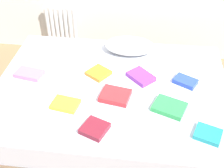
{
  "coord_description": "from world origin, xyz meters",
  "views": [
    {
      "loc": [
        0.25,
        -1.9,
        2.09
      ],
      "look_at": [
        0.0,
        0.05,
        0.48
      ],
      "focal_mm": 47.25,
      "sensor_mm": 36.0,
      "label": 1
    }
  ],
  "objects_px": {
    "bed": "(111,108)",
    "textbook_white": "(10,108)",
    "textbook_maroon": "(95,128)",
    "textbook_red": "(115,96)",
    "textbook_orange": "(99,73)",
    "textbook_green": "(169,107)",
    "pillow": "(129,46)",
    "textbook_pink": "(29,74)",
    "textbook_purple": "(141,77)",
    "radiator": "(61,26)",
    "textbook_blue": "(185,81)",
    "textbook_teal": "(208,134)",
    "textbook_yellow": "(65,104)"
  },
  "relations": [
    {
      "from": "textbook_maroon",
      "to": "textbook_teal",
      "type": "bearing_deg",
      "value": 25.23
    },
    {
      "from": "textbook_purple",
      "to": "textbook_orange",
      "type": "bearing_deg",
      "value": -136.66
    },
    {
      "from": "textbook_maroon",
      "to": "textbook_yellow",
      "type": "height_order",
      "value": "textbook_maroon"
    },
    {
      "from": "textbook_red",
      "to": "textbook_green",
      "type": "relative_size",
      "value": 0.97
    },
    {
      "from": "textbook_purple",
      "to": "textbook_white",
      "type": "height_order",
      "value": "textbook_white"
    },
    {
      "from": "textbook_maroon",
      "to": "textbook_teal",
      "type": "relative_size",
      "value": 0.96
    },
    {
      "from": "textbook_yellow",
      "to": "textbook_orange",
      "type": "height_order",
      "value": "textbook_orange"
    },
    {
      "from": "bed",
      "to": "textbook_red",
      "type": "relative_size",
      "value": 8.64
    },
    {
      "from": "pillow",
      "to": "textbook_maroon",
      "type": "height_order",
      "value": "pillow"
    },
    {
      "from": "textbook_pink",
      "to": "textbook_white",
      "type": "relative_size",
      "value": 1.03
    },
    {
      "from": "textbook_white",
      "to": "textbook_maroon",
      "type": "bearing_deg",
      "value": -44.76
    },
    {
      "from": "textbook_maroon",
      "to": "textbook_white",
      "type": "bearing_deg",
      "value": -168.37
    },
    {
      "from": "textbook_blue",
      "to": "textbook_white",
      "type": "xyz_separation_m",
      "value": [
        -1.35,
        -0.51,
        0.0
      ]
    },
    {
      "from": "bed",
      "to": "textbook_white",
      "type": "xyz_separation_m",
      "value": [
        -0.73,
        -0.39,
        0.28
      ]
    },
    {
      "from": "radiator",
      "to": "bed",
      "type": "bearing_deg",
      "value": -57.53
    },
    {
      "from": "radiator",
      "to": "textbook_green",
      "type": "xyz_separation_m",
      "value": [
        1.24,
        -1.42,
        0.15
      ]
    },
    {
      "from": "bed",
      "to": "textbook_green",
      "type": "xyz_separation_m",
      "value": [
        0.48,
        -0.22,
        0.27
      ]
    },
    {
      "from": "radiator",
      "to": "textbook_green",
      "type": "relative_size",
      "value": 2.17
    },
    {
      "from": "textbook_blue",
      "to": "textbook_white",
      "type": "bearing_deg",
      "value": -130.88
    },
    {
      "from": "textbook_red",
      "to": "textbook_blue",
      "type": "xyz_separation_m",
      "value": [
        0.57,
        0.26,
        -0.0
      ]
    },
    {
      "from": "textbook_pink",
      "to": "textbook_orange",
      "type": "bearing_deg",
      "value": 18.83
    },
    {
      "from": "radiator",
      "to": "textbook_teal",
      "type": "xyz_separation_m",
      "value": [
        1.5,
        -1.66,
        0.15
      ]
    },
    {
      "from": "radiator",
      "to": "textbook_orange",
      "type": "relative_size",
      "value": 2.96
    },
    {
      "from": "bed",
      "to": "textbook_pink",
      "type": "bearing_deg",
      "value": 175.79
    },
    {
      "from": "pillow",
      "to": "textbook_orange",
      "type": "distance_m",
      "value": 0.47
    },
    {
      "from": "pillow",
      "to": "textbook_maroon",
      "type": "xyz_separation_m",
      "value": [
        -0.16,
        -1.05,
        -0.05
      ]
    },
    {
      "from": "textbook_red",
      "to": "textbook_orange",
      "type": "relative_size",
      "value": 1.32
    },
    {
      "from": "textbook_yellow",
      "to": "textbook_purple",
      "type": "relative_size",
      "value": 0.93
    },
    {
      "from": "textbook_teal",
      "to": "pillow",
      "type": "bearing_deg",
      "value": 141.63
    },
    {
      "from": "textbook_red",
      "to": "textbook_maroon",
      "type": "height_order",
      "value": "textbook_red"
    },
    {
      "from": "radiator",
      "to": "textbook_teal",
      "type": "height_order",
      "value": "radiator"
    },
    {
      "from": "textbook_pink",
      "to": "textbook_purple",
      "type": "distance_m",
      "value": 0.98
    },
    {
      "from": "textbook_white",
      "to": "textbook_blue",
      "type": "bearing_deg",
      "value": -14.13
    },
    {
      "from": "textbook_yellow",
      "to": "textbook_white",
      "type": "bearing_deg",
      "value": -155.34
    },
    {
      "from": "textbook_green",
      "to": "textbook_white",
      "type": "bearing_deg",
      "value": -150.94
    },
    {
      "from": "textbook_blue",
      "to": "textbook_orange",
      "type": "height_order",
      "value": "textbook_blue"
    },
    {
      "from": "textbook_pink",
      "to": "textbook_white",
      "type": "bearing_deg",
      "value": -78.47
    },
    {
      "from": "textbook_teal",
      "to": "textbook_pink",
      "type": "bearing_deg",
      "value": -179.73
    },
    {
      "from": "textbook_maroon",
      "to": "textbook_purple",
      "type": "distance_m",
      "value": 0.71
    },
    {
      "from": "textbook_yellow",
      "to": "textbook_white",
      "type": "xyz_separation_m",
      "value": [
        -0.4,
        -0.11,
        0.01
      ]
    },
    {
      "from": "textbook_green",
      "to": "textbook_orange",
      "type": "bearing_deg",
      "value": 170.23
    },
    {
      "from": "pillow",
      "to": "textbook_white",
      "type": "relative_size",
      "value": 2.06
    },
    {
      "from": "textbook_white",
      "to": "bed",
      "type": "bearing_deg",
      "value": -6.47
    },
    {
      "from": "pillow",
      "to": "bed",
      "type": "bearing_deg",
      "value": -101.24
    },
    {
      "from": "textbook_white",
      "to": "textbook_red",
      "type": "bearing_deg",
      "value": -17.09
    },
    {
      "from": "textbook_blue",
      "to": "textbook_yellow",
      "type": "height_order",
      "value": "textbook_blue"
    },
    {
      "from": "pillow",
      "to": "textbook_teal",
      "type": "xyz_separation_m",
      "value": [
        0.63,
        -1.0,
        -0.05
      ]
    },
    {
      "from": "textbook_pink",
      "to": "textbook_purple",
      "type": "bearing_deg",
      "value": 15.04
    },
    {
      "from": "textbook_maroon",
      "to": "textbook_white",
      "type": "relative_size",
      "value": 0.74
    },
    {
      "from": "textbook_orange",
      "to": "textbook_teal",
      "type": "relative_size",
      "value": 0.98
    }
  ]
}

